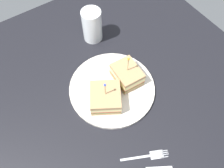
{
  "coord_description": "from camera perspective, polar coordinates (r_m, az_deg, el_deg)",
  "views": [
    {
      "loc": [
        28.88,
        -19.42,
        62.5
      ],
      "look_at": [
        0.0,
        0.0,
        3.08
      ],
      "focal_mm": 36.53,
      "sensor_mm": 36.0,
      "label": 1
    }
  ],
  "objects": [
    {
      "name": "plate",
      "position": [
        0.71,
        -0.0,
        -1.03
      ],
      "size": [
        26.58,
        26.58,
        1.08
      ],
      "primitive_type": "cylinder",
      "color": "silver",
      "rests_on": "ground_plane"
    },
    {
      "name": "sandwich_half_front",
      "position": [
        0.7,
        3.73,
        2.42
      ],
      "size": [
        9.5,
        7.74,
        10.76
      ],
      "color": "tan",
      "rests_on": "plate"
    },
    {
      "name": "sandwich_half_back",
      "position": [
        0.66,
        -1.63,
        -3.39
      ],
      "size": [
        12.25,
        12.13,
        10.01
      ],
      "color": "tan",
      "rests_on": "plate"
    },
    {
      "name": "drink_glass",
      "position": [
        0.8,
        -4.99,
        14.22
      ],
      "size": [
        6.71,
        6.71,
        11.74
      ],
      "color": "silver",
      "rests_on": "ground_plane"
    },
    {
      "name": "fork",
      "position": [
        0.65,
        9.57,
        -17.26
      ],
      "size": [
        6.71,
        12.35,
        0.35
      ],
      "color": "silver",
      "rests_on": "ground_plane"
    },
    {
      "name": "ground_plane",
      "position": [
        0.72,
        -0.0,
        -1.63
      ],
      "size": [
        95.23,
        95.23,
        2.0
      ],
      "primitive_type": "cube",
      "color": "black"
    }
  ]
}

